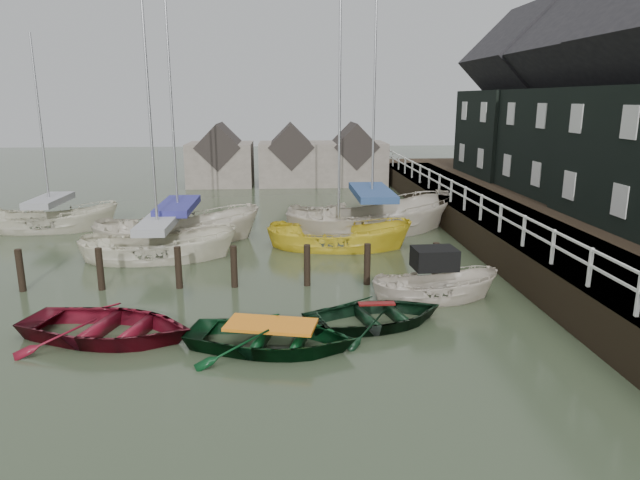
{
  "coord_description": "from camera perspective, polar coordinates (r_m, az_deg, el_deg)",
  "views": [
    {
      "loc": [
        0.49,
        -15.04,
        6.06
      ],
      "look_at": [
        1.67,
        3.62,
        1.4
      ],
      "focal_mm": 32.0,
      "sensor_mm": 36.0,
      "label": 1
    }
  ],
  "objects": [
    {
      "name": "land_strip",
      "position": [
        29.57,
        25.88,
        0.75
      ],
      "size": [
        14.0,
        38.0,
        1.5
      ],
      "primitive_type": "cube",
      "color": "black",
      "rests_on": "ground"
    },
    {
      "name": "sailboat_c",
      "position": [
        23.75,
        1.86,
        -0.76
      ],
      "size": [
        6.23,
        3.03,
        10.96
      ],
      "rotation": [
        0.0,
        0.0,
        1.44
      ],
      "color": "gold",
      "rests_on": "ground"
    },
    {
      "name": "ground",
      "position": [
        16.22,
        -5.12,
        -8.0
      ],
      "size": [
        120.0,
        120.0,
        0.0
      ],
      "primitive_type": "plane",
      "color": "#323B26",
      "rests_on": "ground"
    },
    {
      "name": "far_sheds",
      "position": [
        41.26,
        -3.15,
        8.13
      ],
      "size": [
        14.0,
        4.08,
        4.39
      ],
      "color": "#665B51",
      "rests_on": "ground"
    },
    {
      "name": "sailboat_b",
      "position": [
        25.33,
        -13.84,
        -0.12
      ],
      "size": [
        7.46,
        4.34,
        12.48
      ],
      "rotation": [
        0.0,
        0.0,
        1.83
      ],
      "color": "beige",
      "rests_on": "ground"
    },
    {
      "name": "quay_houses",
      "position": [
        27.79,
        28.48,
        11.57
      ],
      "size": [
        6.52,
        28.14,
        10.01
      ],
      "color": "black",
      "rests_on": "ground"
    },
    {
      "name": "rowboat_green",
      "position": [
        14.52,
        -4.87,
        -10.73
      ],
      "size": [
        4.83,
        3.92,
        0.88
      ],
      "primitive_type": "imported",
      "rotation": [
        0.0,
        0.0,
        1.34
      ],
      "color": "black",
      "rests_on": "ground"
    },
    {
      "name": "pier",
      "position": [
        27.14,
        15.82,
        2.09
      ],
      "size": [
        3.04,
        32.0,
        2.7
      ],
      "color": "black",
      "rests_on": "ground"
    },
    {
      "name": "rowboat_dkgreen",
      "position": [
        15.93,
        5.63,
        -8.44
      ],
      "size": [
        4.54,
        3.74,
        0.82
      ],
      "primitive_type": "imported",
      "rotation": [
        0.0,
        0.0,
        1.83
      ],
      "color": "black",
      "rests_on": "ground"
    },
    {
      "name": "sailboat_a",
      "position": [
        22.94,
        -15.73,
        -1.68
      ],
      "size": [
        6.16,
        2.8,
        11.42
      ],
      "rotation": [
        0.0,
        0.0,
        1.67
      ],
      "color": "beige",
      "rests_on": "ground"
    },
    {
      "name": "motorboat",
      "position": [
        18.04,
        11.35,
        -5.55
      ],
      "size": [
        4.04,
        1.73,
        2.37
      ],
      "rotation": [
        0.0,
        0.0,
        1.63
      ],
      "color": "beige",
      "rests_on": "ground"
    },
    {
      "name": "sailboat_d",
      "position": [
        26.6,
        5.15,
        0.9
      ],
      "size": [
        8.79,
        5.17,
        13.94
      ],
      "rotation": [
        0.0,
        0.0,
        1.84
      ],
      "color": "beige",
      "rests_on": "ground"
    },
    {
      "name": "sailboat_e",
      "position": [
        29.79,
        -25.18,
        1.03
      ],
      "size": [
        6.32,
        2.92,
        10.03
      ],
      "rotation": [
        0.0,
        0.0,
        1.67
      ],
      "color": "beige",
      "rests_on": "ground"
    },
    {
      "name": "rowboat_red",
      "position": [
        15.98,
        -20.37,
        -9.21
      ],
      "size": [
        5.28,
        4.36,
        0.95
      ],
      "primitive_type": "imported",
      "rotation": [
        0.0,
        0.0,
        1.31
      ],
      "color": "#5D0D1A",
      "rests_on": "ground"
    },
    {
      "name": "mooring_pilings",
      "position": [
        18.94,
        -8.32,
        -3.22
      ],
      "size": [
        13.72,
        0.22,
        1.8
      ],
      "color": "black",
      "rests_on": "ground"
    }
  ]
}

